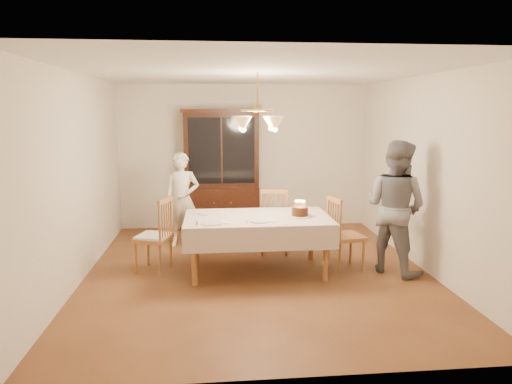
{
  "coord_description": "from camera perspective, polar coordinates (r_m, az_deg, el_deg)",
  "views": [
    {
      "loc": [
        -0.58,
        -5.81,
        2.12
      ],
      "look_at": [
        0.0,
        0.2,
        1.05
      ],
      "focal_mm": 32.0,
      "sensor_mm": 36.0,
      "label": 1
    }
  ],
  "objects": [
    {
      "name": "china_hutch",
      "position": [
        8.14,
        -4.3,
        2.39
      ],
      "size": [
        1.38,
        0.54,
        2.16
      ],
      "color": "black",
      "rests_on": "ground"
    },
    {
      "name": "room_shell",
      "position": [
        5.87,
        0.19,
        4.78
      ],
      "size": [
        5.0,
        5.0,
        5.0
      ],
      "color": "white",
      "rests_on": "ground"
    },
    {
      "name": "place_setting_near_right",
      "position": [
        5.73,
        0.63,
        -3.64
      ],
      "size": [
        0.39,
        0.24,
        0.02
      ],
      "color": "white",
      "rests_on": "dining_table"
    },
    {
      "name": "chair_right_end",
      "position": [
        6.31,
        11.1,
        -5.56
      ],
      "size": [
        0.49,
        0.51,
        1.0
      ],
      "color": "#96592B",
      "rests_on": "ground"
    },
    {
      "name": "birthday_cake",
      "position": [
        6.02,
        5.51,
        -2.48
      ],
      "size": [
        0.3,
        0.3,
        0.21
      ],
      "color": "white",
      "rests_on": "dining_table"
    },
    {
      "name": "place_setting_near_left",
      "position": [
        5.65,
        -5.45,
        -3.88
      ],
      "size": [
        0.41,
        0.27,
        0.02
      ],
      "color": "white",
      "rests_on": "dining_table"
    },
    {
      "name": "adult_in_grey",
      "position": [
        6.27,
        16.98,
        -1.81
      ],
      "size": [
        1.05,
        1.08,
        1.76
      ],
      "primitive_type": "imported",
      "rotation": [
        0.0,
        0.0,
        2.24
      ],
      "color": "slate",
      "rests_on": "ground"
    },
    {
      "name": "dining_table",
      "position": [
        6.02,
        0.18,
        -3.77
      ],
      "size": [
        1.9,
        1.1,
        0.76
      ],
      "color": "#96592B",
      "rests_on": "ground"
    },
    {
      "name": "ground",
      "position": [
        6.21,
        0.18,
        -9.9
      ],
      "size": [
        5.0,
        5.0,
        0.0
      ],
      "primitive_type": "plane",
      "color": "brown",
      "rests_on": "ground"
    },
    {
      "name": "elderly_woman",
      "position": [
        7.26,
        -9.23,
        -0.98
      ],
      "size": [
        0.58,
        0.42,
        1.5
      ],
      "primitive_type": "imported",
      "rotation": [
        0.0,
        0.0,
        -0.12
      ],
      "color": "white",
      "rests_on": "ground"
    },
    {
      "name": "chair_far_side",
      "position": [
        6.91,
        2.44,
        -4.02
      ],
      "size": [
        0.52,
        0.51,
        1.0
      ],
      "color": "#96592B",
      "rests_on": "ground"
    },
    {
      "name": "chair_left_end",
      "position": [
        6.26,
        -12.66,
        -5.63
      ],
      "size": [
        0.54,
        0.55,
        1.0
      ],
      "color": "#96592B",
      "rests_on": "ground"
    },
    {
      "name": "place_setting_far_left",
      "position": [
        6.2,
        -6.02,
        -2.64
      ],
      "size": [
        0.41,
        0.26,
        0.02
      ],
      "color": "white",
      "rests_on": "dining_table"
    },
    {
      "name": "chandelier",
      "position": [
        5.84,
        0.19,
        8.64
      ],
      "size": [
        0.62,
        0.62,
        0.73
      ],
      "color": "#BF8C3F",
      "rests_on": "ground"
    }
  ]
}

